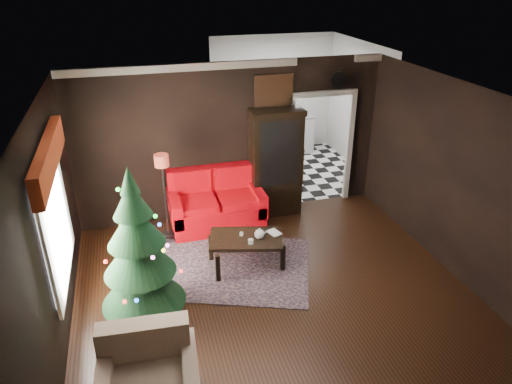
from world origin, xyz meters
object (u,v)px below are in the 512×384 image
object	(u,v)px
loveseat	(216,200)
coffee_table	(246,251)
christmas_tree	(138,249)
floor_lamp	(165,197)
kitchen_table	(283,162)
teapot	(259,234)
curio_cabinet	(275,165)
wall_clock	(338,80)

from	to	relation	value
loveseat	coffee_table	size ratio (longest dim) A/B	1.56
loveseat	christmas_tree	xyz separation A→B (m)	(-1.39, -2.10, 0.55)
floor_lamp	christmas_tree	size ratio (longest dim) A/B	0.70
floor_lamp	coffee_table	world-z (taller)	floor_lamp
loveseat	kitchen_table	bearing A→B (deg)	42.51
christmas_tree	teapot	xyz separation A→B (m)	(1.77, 0.68, -0.47)
teapot	kitchen_table	xyz separation A→B (m)	(1.42, 3.08, -0.21)
curio_cabinet	kitchen_table	bearing A→B (deg)	65.56
kitchen_table	teapot	bearing A→B (deg)	-114.84
loveseat	christmas_tree	size ratio (longest dim) A/B	0.82
coffee_table	wall_clock	size ratio (longest dim) A/B	3.40
curio_cabinet	floor_lamp	distance (m)	2.11
floor_lamp	kitchen_table	world-z (taller)	floor_lamp
loveseat	floor_lamp	size ratio (longest dim) A/B	1.17
christmas_tree	loveseat	bearing A→B (deg)	56.55
loveseat	curio_cabinet	distance (m)	1.25
curio_cabinet	floor_lamp	world-z (taller)	curio_cabinet
coffee_table	kitchen_table	bearing A→B (deg)	61.65
floor_lamp	kitchen_table	distance (m)	3.35
christmas_tree	wall_clock	size ratio (longest dim) A/B	6.47
christmas_tree	curio_cabinet	bearing A→B (deg)	42.46
floor_lamp	christmas_tree	xyz separation A→B (m)	(-0.49, -1.82, 0.22)
curio_cabinet	floor_lamp	size ratio (longest dim) A/B	1.30
loveseat	floor_lamp	distance (m)	1.00
loveseat	wall_clock	xyz separation A→B (m)	(2.35, 0.40, 1.88)
curio_cabinet	wall_clock	world-z (taller)	wall_clock
christmas_tree	floor_lamp	bearing A→B (deg)	74.84
loveseat	coffee_table	world-z (taller)	loveseat
loveseat	curio_cabinet	size ratio (longest dim) A/B	0.89
loveseat	wall_clock	world-z (taller)	wall_clock
wall_clock	teapot	bearing A→B (deg)	-137.23
christmas_tree	coffee_table	bearing A→B (deg)	25.86
curio_cabinet	teapot	bearing A→B (deg)	-115.19
teapot	curio_cabinet	bearing A→B (deg)	64.81
loveseat	christmas_tree	bearing A→B (deg)	-123.45
teapot	kitchen_table	distance (m)	3.40
curio_cabinet	kitchen_table	distance (m)	1.67
loveseat	kitchen_table	distance (m)	2.45
floor_lamp	teapot	bearing A→B (deg)	-42.02
loveseat	teapot	bearing A→B (deg)	-75.25
wall_clock	kitchen_table	size ratio (longest dim) A/B	0.43
wall_clock	christmas_tree	bearing A→B (deg)	-146.19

